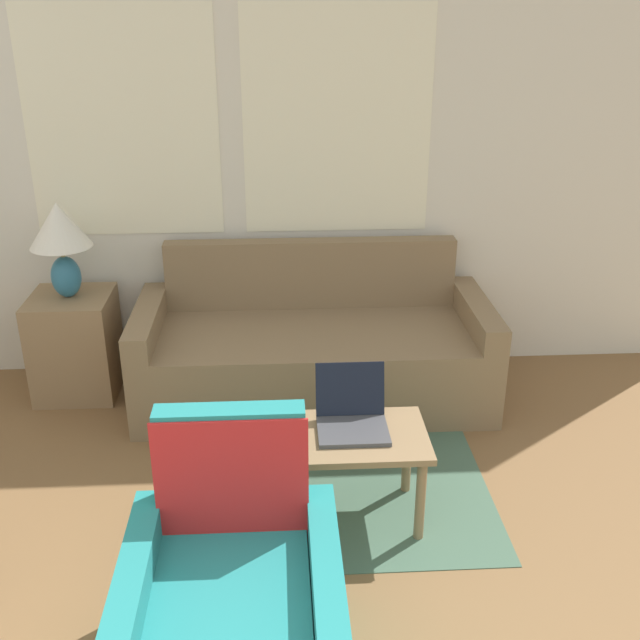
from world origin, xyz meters
The scene contains 10 objects.
wall_back centered at (0.00, 3.98, 1.31)m, with size 5.95×0.06×2.60m.
rug centered at (0.38, 2.90, 0.00)m, with size 1.59×1.90×0.01m.
couch centered at (0.38, 3.53, 0.27)m, with size 2.04×0.87×0.87m.
armchair centered at (0.00, 1.48, 0.26)m, with size 0.73×0.84×0.90m.
side_table centered at (-1.04, 3.64, 0.31)m, with size 0.47×0.47×0.62m.
table_lamp centered at (-1.04, 3.64, 0.99)m, with size 0.35×0.35×0.56m.
coffee_table centered at (0.38, 2.34, 0.38)m, with size 0.89×0.45×0.44m.
laptop centered at (0.50, 2.41, 0.50)m, with size 0.31×0.32×0.26m.
cup_navy centered at (0.16, 2.28, 0.48)m, with size 0.08×0.08×0.08m.
tv_remote centered at (0.18, 2.45, 0.45)m, with size 0.08×0.16×0.02m.
Camera 1 is at (0.18, -0.49, 2.20)m, focal length 42.00 mm.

